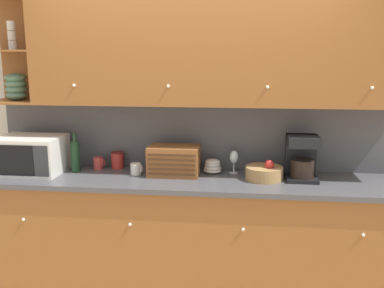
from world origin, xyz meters
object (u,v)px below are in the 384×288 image
(wine_bottle, at_px, (75,154))
(coffee_maker, at_px, (302,157))
(microwave, at_px, (31,155))
(storage_canister, at_px, (117,160))
(bread_box, at_px, (174,161))
(fruit_basket, at_px, (264,173))
(bowl_stack_on_counter, at_px, (212,166))
(wine_glass, at_px, (234,158))
(mug, at_px, (136,169))
(mug_blue_second, at_px, (99,163))

(wine_bottle, distance_m, coffee_maker, 1.88)
(microwave, xyz_separation_m, storage_canister, (0.68, 0.23, -0.08))
(wine_bottle, distance_m, bread_box, 0.85)
(fruit_basket, bearing_deg, bowl_stack_on_counter, 160.55)
(microwave, bearing_deg, bowl_stack_on_counter, 6.58)
(coffee_maker, bearing_deg, fruit_basket, -172.07)
(wine_bottle, xyz_separation_m, wine_glass, (1.34, 0.11, -0.02))
(mug, height_order, wine_glass, wine_glass)
(microwave, height_order, bread_box, microwave)
(mug_blue_second, xyz_separation_m, coffee_maker, (1.72, -0.11, 0.12))
(wine_glass, xyz_separation_m, coffee_maker, (0.54, -0.12, 0.05))
(mug_blue_second, height_order, storage_canister, storage_canister)
(mug, xyz_separation_m, bowl_stack_on_counter, (0.63, 0.13, 0.01))
(microwave, relative_size, storage_canister, 3.70)
(mug, relative_size, coffee_maker, 0.28)
(wine_bottle, distance_m, storage_canister, 0.36)
(microwave, relative_size, coffee_maker, 1.49)
(mug_blue_second, relative_size, mug, 1.09)
(storage_canister, xyz_separation_m, mug, (0.21, -0.18, -0.02))
(wine_bottle, relative_size, bowl_stack_on_counter, 2.21)
(mug_blue_second, bearing_deg, fruit_basket, -6.24)
(microwave, height_order, mug_blue_second, microwave)
(mug_blue_second, distance_m, coffee_maker, 1.73)
(storage_canister, bearing_deg, mug_blue_second, -161.93)
(storage_canister, relative_size, coffee_maker, 0.40)
(coffee_maker, bearing_deg, storage_canister, 173.94)
(storage_canister, relative_size, wine_glass, 0.74)
(wine_bottle, xyz_separation_m, mug, (0.54, -0.03, -0.10))
(mug_blue_second, height_order, bread_box, bread_box)
(mug, height_order, bowl_stack_on_counter, bowl_stack_on_counter)
(wine_glass, height_order, coffee_maker, coffee_maker)
(coffee_maker, bearing_deg, mug, -179.24)
(bread_box, xyz_separation_m, coffee_maker, (1.03, -0.01, 0.06))
(storage_canister, bearing_deg, bowl_stack_on_counter, -3.81)
(bowl_stack_on_counter, bearing_deg, wine_bottle, -175.45)
(mug_blue_second, xyz_separation_m, fruit_basket, (1.42, -0.16, 0.00))
(microwave, relative_size, wine_bottle, 1.56)
(wine_bottle, relative_size, bread_box, 0.81)
(mug_blue_second, relative_size, bread_box, 0.26)
(bowl_stack_on_counter, bearing_deg, storage_canister, 176.19)
(microwave, bearing_deg, wine_glass, 6.39)
(wine_bottle, bearing_deg, storage_canister, 24.74)
(microwave, distance_m, wine_bottle, 0.37)
(microwave, distance_m, storage_canister, 0.72)
(wine_bottle, bearing_deg, fruit_basket, -2.08)
(bread_box, relative_size, fruit_basket, 1.39)
(wine_glass, bearing_deg, bowl_stack_on_counter, -175.30)
(mug_blue_second, bearing_deg, bread_box, -8.98)
(wine_glass, distance_m, coffee_maker, 0.56)
(wine_glass, bearing_deg, fruit_basket, -33.78)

